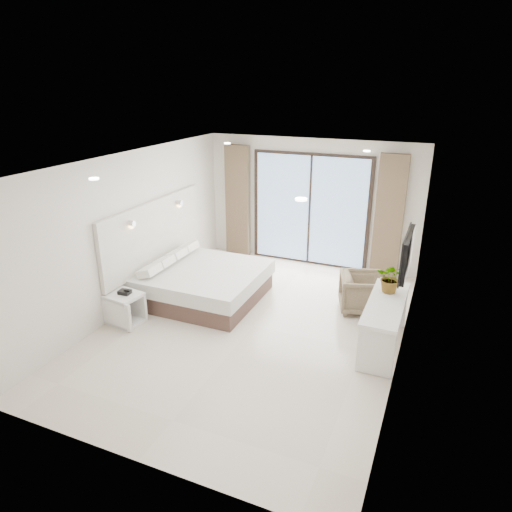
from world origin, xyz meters
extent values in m
plane|color=beige|center=(0.00, 0.00, 0.00)|extent=(6.20, 6.20, 0.00)
cube|color=silver|center=(0.00, 3.10, 1.35)|extent=(4.60, 0.02, 2.70)
cube|color=silver|center=(0.00, -3.10, 1.35)|extent=(4.60, 0.02, 2.70)
cube|color=silver|center=(-2.30, 0.00, 1.35)|extent=(0.02, 6.20, 2.70)
cube|color=silver|center=(2.30, 0.00, 1.35)|extent=(0.02, 6.20, 2.70)
cube|color=white|center=(0.00, 0.00, 2.70)|extent=(4.60, 6.20, 0.02)
cube|color=beige|center=(-2.25, 0.61, 1.15)|extent=(0.08, 3.00, 1.20)
cube|color=black|center=(2.25, 0.18, 1.55)|extent=(0.06, 1.00, 0.58)
cube|color=black|center=(2.21, 0.18, 1.55)|extent=(0.02, 1.04, 0.62)
cube|color=black|center=(0.00, 3.07, 1.20)|extent=(2.56, 0.04, 2.42)
cube|color=#8BB0DF|center=(0.00, 3.04, 1.20)|extent=(2.40, 0.01, 2.30)
cube|color=brown|center=(-1.65, 2.96, 1.25)|extent=(0.55, 0.14, 2.50)
cube|color=brown|center=(1.65, 2.96, 1.25)|extent=(0.55, 0.14, 2.50)
cylinder|color=white|center=(-1.30, -1.80, 2.68)|extent=(0.12, 0.12, 0.02)
cylinder|color=white|center=(1.30, -1.80, 2.68)|extent=(0.12, 0.12, 0.02)
cylinder|color=white|center=(-1.30, 1.80, 2.68)|extent=(0.12, 0.12, 0.02)
cylinder|color=white|center=(1.30, 1.80, 2.68)|extent=(0.12, 0.12, 0.02)
cube|color=brown|center=(-1.26, 0.61, 0.16)|extent=(1.99, 1.89, 0.32)
cube|color=silver|center=(-1.26, 0.61, 0.45)|extent=(2.07, 1.97, 0.26)
cube|color=white|center=(-1.95, -0.03, 0.65)|extent=(0.28, 0.40, 0.14)
cube|color=white|center=(-1.95, 0.39, 0.65)|extent=(0.28, 0.40, 0.14)
cube|color=white|center=(-1.95, 0.83, 0.65)|extent=(0.28, 0.40, 0.14)
cube|color=white|center=(-1.95, 1.26, 0.65)|extent=(0.28, 0.40, 0.14)
cube|color=white|center=(-2.02, -0.71, 0.50)|extent=(0.64, 0.55, 0.05)
cube|color=white|center=(-2.02, -0.71, 0.03)|extent=(0.64, 0.55, 0.05)
cube|color=white|center=(-2.02, -0.92, 0.26)|extent=(0.58, 0.13, 0.47)
cube|color=white|center=(-2.02, -0.50, 0.26)|extent=(0.58, 0.13, 0.47)
cube|color=black|center=(-1.98, -0.70, 0.56)|extent=(0.20, 0.16, 0.06)
cube|color=white|center=(2.04, 0.18, 0.74)|extent=(0.51, 1.64, 0.06)
cube|color=white|center=(2.04, -0.56, 0.35)|extent=(0.49, 0.06, 0.71)
cube|color=white|center=(2.04, 0.91, 0.35)|extent=(0.49, 0.06, 0.71)
imported|color=#33662D|center=(2.04, 0.54, 0.95)|extent=(0.44, 0.49, 0.37)
imported|color=#837355|center=(1.51, 1.28, 0.37)|extent=(0.85, 0.88, 0.74)
camera|label=1|loc=(2.61, -6.04, 3.78)|focal=32.00mm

